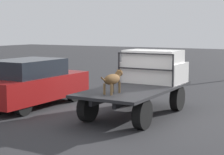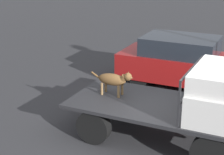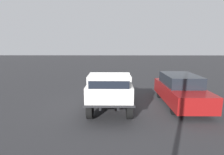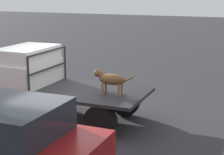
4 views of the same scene
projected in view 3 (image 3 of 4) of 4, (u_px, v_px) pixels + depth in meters
ground_plane at (110, 107)px, 8.67m from camera, size 80.00×80.00×0.00m
flatbed_truck at (110, 96)px, 8.55m from camera, size 4.14×1.97×0.84m
truck_cab at (109, 88)px, 7.11m from camera, size 1.33×1.85×1.04m
truck_headboard at (110, 81)px, 7.77m from camera, size 0.04×1.85×0.97m
dog at (112, 79)px, 9.62m from camera, size 1.08×0.28×0.64m
parked_sedan at (181, 90)px, 8.92m from camera, size 4.07×1.76×1.56m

